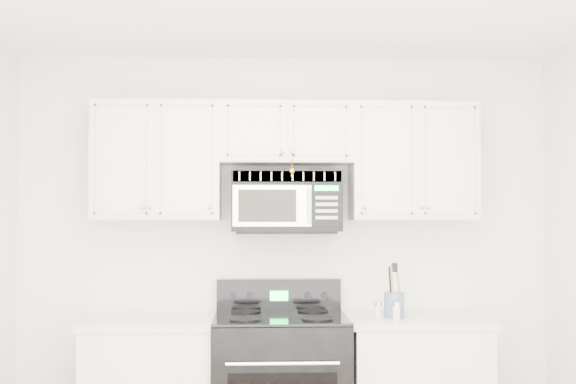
{
  "coord_description": "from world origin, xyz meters",
  "views": [
    {
      "loc": [
        -0.19,
        -3.03,
        1.56
      ],
      "look_at": [
        0.0,
        1.3,
        1.69
      ],
      "focal_mm": 45.0,
      "sensor_mm": 36.0,
      "label": 1
    }
  ],
  "objects": [
    {
      "name": "microwave",
      "position": [
        -0.0,
        1.57,
        1.64
      ],
      "size": [
        0.69,
        0.4,
        0.38
      ],
      "color": "black",
      "rests_on": "ground"
    },
    {
      "name": "utensil_crock",
      "position": [
        0.66,
        1.39,
        1.0
      ],
      "size": [
        0.12,
        0.12,
        0.33
      ],
      "color": "slate",
      "rests_on": "base_cabinet_right"
    },
    {
      "name": "upper_cabinets",
      "position": [
        0.0,
        1.58,
        1.93
      ],
      "size": [
        2.44,
        0.37,
        0.75
      ],
      "color": "silver",
      "rests_on": "ground"
    },
    {
      "name": "shaker_salt",
      "position": [
        0.56,
        1.38,
        0.97
      ],
      "size": [
        0.04,
        0.04,
        0.09
      ],
      "color": "silver",
      "rests_on": "base_cabinet_right"
    },
    {
      "name": "shaker_pepper",
      "position": [
        0.65,
        1.28,
        0.98
      ],
      "size": [
        0.05,
        0.05,
        0.11
      ],
      "color": "silver",
      "rests_on": "base_cabinet_right"
    },
    {
      "name": "room",
      "position": [
        0.0,
        0.0,
        1.3
      ],
      "size": [
        3.51,
        3.51,
        2.61
      ],
      "color": "#986F43",
      "rests_on": "ground"
    }
  ]
}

